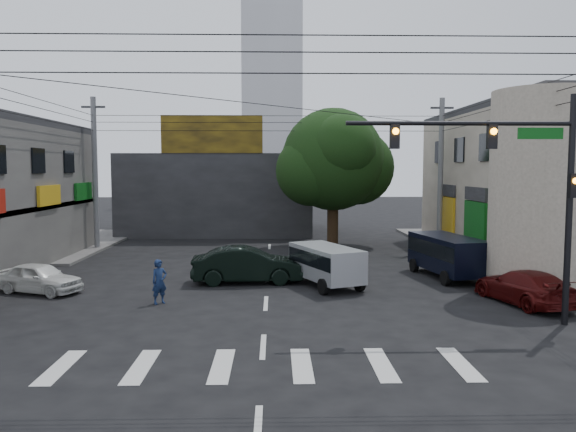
{
  "coord_description": "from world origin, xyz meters",
  "views": [
    {
      "loc": [
        0.32,
        -18.18,
        4.92
      ],
      "look_at": [
        0.86,
        4.0,
        3.05
      ],
      "focal_mm": 35.0,
      "sensor_mm": 36.0,
      "label": 1
    }
  ],
  "objects_px": {
    "white_compact": "(39,278)",
    "silver_minivan": "(326,267)",
    "maroon_sedan": "(524,287)",
    "traffic_gantry": "(517,172)",
    "dark_sedan": "(247,265)",
    "utility_pole_far_right": "(441,174)",
    "street_tree": "(333,160)",
    "utility_pole_far_left": "(95,174)",
    "traffic_officer": "(159,282)",
    "navy_van": "(448,257)"
  },
  "relations": [
    {
      "from": "white_compact",
      "to": "silver_minivan",
      "type": "bearing_deg",
      "value": -63.8
    },
    {
      "from": "maroon_sedan",
      "to": "silver_minivan",
      "type": "bearing_deg",
      "value": -38.32
    },
    {
      "from": "traffic_gantry",
      "to": "dark_sedan",
      "type": "bearing_deg",
      "value": 142.06
    },
    {
      "from": "maroon_sedan",
      "to": "utility_pole_far_right",
      "type": "bearing_deg",
      "value": -107.95
    },
    {
      "from": "utility_pole_far_right",
      "to": "white_compact",
      "type": "distance_m",
      "value": 23.26
    },
    {
      "from": "street_tree",
      "to": "utility_pole_far_left",
      "type": "bearing_deg",
      "value": -176.05
    },
    {
      "from": "dark_sedan",
      "to": "traffic_officer",
      "type": "bearing_deg",
      "value": 137.07
    },
    {
      "from": "dark_sedan",
      "to": "maroon_sedan",
      "type": "height_order",
      "value": "dark_sedan"
    },
    {
      "from": "traffic_gantry",
      "to": "white_compact",
      "type": "height_order",
      "value": "traffic_gantry"
    },
    {
      "from": "street_tree",
      "to": "silver_minivan",
      "type": "xyz_separation_m",
      "value": [
        -1.53,
        -12.07,
        -4.63
      ]
    },
    {
      "from": "traffic_gantry",
      "to": "utility_pole_far_left",
      "type": "xyz_separation_m",
      "value": [
        -18.32,
        17.0,
        -0.23
      ]
    },
    {
      "from": "traffic_gantry",
      "to": "traffic_officer",
      "type": "distance_m",
      "value": 12.75
    },
    {
      "from": "street_tree",
      "to": "utility_pole_far_right",
      "type": "height_order",
      "value": "utility_pole_far_right"
    },
    {
      "from": "dark_sedan",
      "to": "navy_van",
      "type": "height_order",
      "value": "navy_van"
    },
    {
      "from": "dark_sedan",
      "to": "traffic_officer",
      "type": "height_order",
      "value": "traffic_officer"
    },
    {
      "from": "utility_pole_far_right",
      "to": "maroon_sedan",
      "type": "bearing_deg",
      "value": -94.41
    },
    {
      "from": "traffic_gantry",
      "to": "maroon_sedan",
      "type": "bearing_deg",
      "value": 60.04
    },
    {
      "from": "utility_pole_far_right",
      "to": "white_compact",
      "type": "xyz_separation_m",
      "value": [
        -19.52,
        -12.0,
        -4.0
      ]
    },
    {
      "from": "utility_pole_far_right",
      "to": "traffic_officer",
      "type": "bearing_deg",
      "value": -135.92
    },
    {
      "from": "traffic_gantry",
      "to": "dark_sedan",
      "type": "relative_size",
      "value": 1.49
    },
    {
      "from": "street_tree",
      "to": "silver_minivan",
      "type": "relative_size",
      "value": 2.05
    },
    {
      "from": "maroon_sedan",
      "to": "navy_van",
      "type": "relative_size",
      "value": 0.94
    },
    {
      "from": "street_tree",
      "to": "traffic_gantry",
      "type": "bearing_deg",
      "value": -78.01
    },
    {
      "from": "traffic_gantry",
      "to": "maroon_sedan",
      "type": "relative_size",
      "value": 1.56
    },
    {
      "from": "street_tree",
      "to": "maroon_sedan",
      "type": "bearing_deg",
      "value": -70.53
    },
    {
      "from": "utility_pole_far_right",
      "to": "white_compact",
      "type": "height_order",
      "value": "utility_pole_far_right"
    },
    {
      "from": "traffic_gantry",
      "to": "white_compact",
      "type": "distance_m",
      "value": 18.07
    },
    {
      "from": "traffic_gantry",
      "to": "utility_pole_far_right",
      "type": "bearing_deg",
      "value": 81.06
    },
    {
      "from": "utility_pole_far_left",
      "to": "dark_sedan",
      "type": "relative_size",
      "value": 1.9
    },
    {
      "from": "maroon_sedan",
      "to": "navy_van",
      "type": "height_order",
      "value": "navy_van"
    },
    {
      "from": "dark_sedan",
      "to": "navy_van",
      "type": "relative_size",
      "value": 0.98
    },
    {
      "from": "utility_pole_far_left",
      "to": "utility_pole_far_right",
      "type": "xyz_separation_m",
      "value": [
        21.0,
        0.0,
        0.0
      ]
    },
    {
      "from": "traffic_gantry",
      "to": "utility_pole_far_left",
      "type": "relative_size",
      "value": 0.78
    },
    {
      "from": "navy_van",
      "to": "utility_pole_far_right",
      "type": "bearing_deg",
      "value": -24.1
    },
    {
      "from": "street_tree",
      "to": "dark_sedan",
      "type": "height_order",
      "value": "street_tree"
    },
    {
      "from": "utility_pole_far_right",
      "to": "traffic_gantry",
      "type": "bearing_deg",
      "value": -98.94
    },
    {
      "from": "maroon_sedan",
      "to": "silver_minivan",
      "type": "distance_m",
      "value": 7.64
    },
    {
      "from": "traffic_gantry",
      "to": "dark_sedan",
      "type": "distance_m",
      "value": 11.73
    },
    {
      "from": "dark_sedan",
      "to": "white_compact",
      "type": "height_order",
      "value": "dark_sedan"
    },
    {
      "from": "traffic_gantry",
      "to": "white_compact",
      "type": "xyz_separation_m",
      "value": [
        -16.84,
        5.0,
        -4.23
      ]
    },
    {
      "from": "street_tree",
      "to": "white_compact",
      "type": "bearing_deg",
      "value": -135.04
    },
    {
      "from": "white_compact",
      "to": "dark_sedan",
      "type": "bearing_deg",
      "value": -56.22
    },
    {
      "from": "traffic_gantry",
      "to": "utility_pole_far_right",
      "type": "relative_size",
      "value": 0.78
    },
    {
      "from": "traffic_gantry",
      "to": "utility_pole_far_left",
      "type": "height_order",
      "value": "utility_pole_far_left"
    },
    {
      "from": "utility_pole_far_left",
      "to": "navy_van",
      "type": "distance_m",
      "value": 21.15
    },
    {
      "from": "dark_sedan",
      "to": "silver_minivan",
      "type": "relative_size",
      "value": 1.14
    },
    {
      "from": "traffic_gantry",
      "to": "navy_van",
      "type": "distance_m",
      "value": 8.63
    },
    {
      "from": "utility_pole_far_left",
      "to": "traffic_officer",
      "type": "height_order",
      "value": "utility_pole_far_left"
    },
    {
      "from": "traffic_gantry",
      "to": "navy_van",
      "type": "height_order",
      "value": "traffic_gantry"
    },
    {
      "from": "dark_sedan",
      "to": "utility_pole_far_right",
      "type": "bearing_deg",
      "value": -51.55
    }
  ]
}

